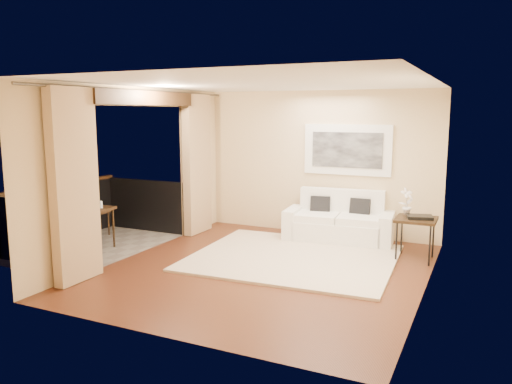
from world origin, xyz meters
The scene contains 18 objects.
floor centered at (0.00, 0.00, 0.00)m, with size 5.00×5.00×0.00m, color #572C19.
room_shell centered at (-2.13, 0.00, 2.52)m, with size 5.00×6.40×5.00m.
balcony centered at (-3.31, 0.00, 0.18)m, with size 1.81×2.60×1.17m.
curtains centered at (-2.11, 0.00, 1.34)m, with size 0.16×4.80×2.64m.
artwork centered at (0.54, 2.46, 1.62)m, with size 1.62×0.07×0.92m.
rug centered at (0.18, 0.68, 0.02)m, with size 3.10×2.70×0.04m, color beige.
sofa centered at (0.53, 2.09, 0.32)m, with size 1.97×1.00×0.91m.
side_table centered at (1.93, 1.45, 0.61)m, with size 0.62×0.62×0.67m.
tray centered at (1.98, 1.44, 0.69)m, with size 0.38×0.28×0.05m, color black.
orchid centered at (1.75, 1.63, 0.89)m, with size 0.23×0.16×0.44m, color white.
bistro_table centered at (-3.11, -0.22, 0.62)m, with size 0.66×0.66×0.71m.
balcony_chair_far centered at (-3.69, 0.36, 0.59)m, with size 0.47×0.48×1.02m.
balcony_chair_near centered at (-3.00, -0.53, 0.50)m, with size 0.39×0.40×0.88m.
ice_bucket centered at (-3.30, -0.15, 0.81)m, with size 0.18×0.18×0.20m, color silver.
candle centered at (-3.03, -0.10, 0.74)m, with size 0.06×0.06×0.07m, color red.
vase centered at (-3.10, -0.37, 0.80)m, with size 0.04×0.04×0.18m, color white.
glass_a centered at (-2.99, -0.27, 0.77)m, with size 0.06×0.06×0.12m, color white.
glass_b centered at (-2.96, -0.15, 0.77)m, with size 0.06×0.06×0.12m, color white.
Camera 1 is at (2.90, -6.49, 2.30)m, focal length 35.00 mm.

